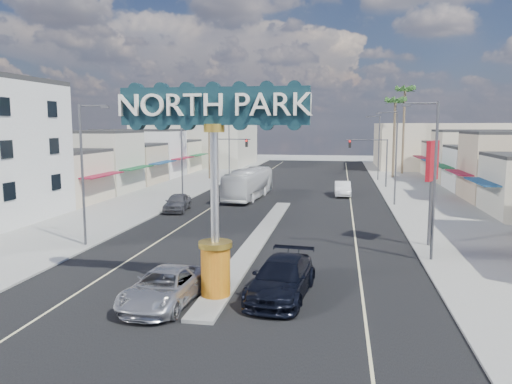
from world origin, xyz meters
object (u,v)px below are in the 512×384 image
(streetlight_r_near, at_px, (432,173))
(suv_right, at_px, (282,278))
(streetlight_r_far, at_px, (378,144))
(palm_right_mid, at_px, (395,105))
(streetlight_l_near, at_px, (85,168))
(streetlight_l_far, at_px, (230,143))
(city_bus, at_px, (248,184))
(palm_right_far, at_px, (405,94))
(suv_left, at_px, (164,287))
(traffic_signal_left, at_px, (226,152))
(gateway_sign, at_px, (214,167))
(traffic_signal_right, at_px, (372,153))
(car_parked_right, at_px, (343,189))
(palm_left_far, at_px, (209,98))
(bank_pylon_sign, at_px, (432,167))
(streetlight_l_mid, at_px, (183,151))
(car_parked_left, at_px, (177,202))
(streetlight_r_mid, at_px, (394,153))

(streetlight_r_near, relative_size, suv_right, 1.51)
(streetlight_r_far, relative_size, palm_right_mid, 0.74)
(streetlight_l_near, bearing_deg, streetlight_r_near, 0.00)
(streetlight_l_far, bearing_deg, city_bus, -72.17)
(palm_right_mid, height_order, palm_right_far, palm_right_far)
(suv_left, bearing_deg, traffic_signal_left, 104.15)
(gateway_sign, bearing_deg, traffic_signal_right, 77.67)
(palm_right_mid, distance_m, car_parked_right, 23.46)
(palm_left_far, height_order, suv_right, palm_left_far)
(traffic_signal_left, distance_m, bank_pylon_sign, 36.57)
(gateway_sign, relative_size, palm_right_mid, 0.76)
(streetlight_l_near, bearing_deg, palm_left_far, 93.67)
(traffic_signal_left, distance_m, palm_right_far, 31.22)
(bank_pylon_sign, bearing_deg, streetlight_l_mid, 166.76)
(palm_left_far, height_order, car_parked_left, palm_left_far)
(palm_right_mid, height_order, suv_left, palm_right_mid)
(palm_left_far, bearing_deg, streetlight_r_far, 4.88)
(streetlight_r_mid, relative_size, palm_right_mid, 0.74)
(car_parked_right, height_order, bank_pylon_sign, bank_pylon_sign)
(palm_left_far, height_order, palm_right_mid, palm_left_far)
(streetlight_l_mid, height_order, palm_right_far, palm_right_far)
(traffic_signal_right, relative_size, streetlight_l_near, 0.67)
(streetlight_r_mid, bearing_deg, car_parked_right, 128.40)
(streetlight_l_far, xyz_separation_m, palm_left_far, (-2.57, -2.00, 6.43))
(gateway_sign, distance_m, city_bus, 30.99)
(streetlight_l_near, xyz_separation_m, palm_left_far, (-2.57, 40.00, 6.43))
(streetlight_r_near, bearing_deg, suv_left, -143.80)
(palm_left_far, bearing_deg, streetlight_l_far, 37.92)
(suv_left, relative_size, city_bus, 0.49)
(palm_right_mid, bearing_deg, palm_right_far, 71.57)
(streetlight_r_far, height_order, palm_right_mid, palm_right_mid)
(traffic_signal_left, bearing_deg, streetlight_r_far, 22.20)
(palm_right_far, height_order, suv_right, palm_right_far)
(streetlight_l_mid, height_order, streetlight_l_far, same)
(streetlight_l_far, distance_m, car_parked_left, 28.77)
(traffic_signal_right, relative_size, streetlight_r_mid, 0.67)
(palm_right_far, relative_size, car_parked_left, 3.00)
(streetlight_l_far, bearing_deg, car_parked_left, -87.11)
(suv_right, distance_m, car_parked_left, 24.02)
(streetlight_l_far, height_order, suv_right, streetlight_l_far)
(palm_left_far, bearing_deg, palm_right_far, 23.20)
(streetlight_r_far, height_order, suv_left, streetlight_r_far)
(streetlight_r_mid, distance_m, suv_left, 31.94)
(gateway_sign, xyz_separation_m, car_parked_left, (-9.00, 21.61, -5.13))
(streetlight_l_near, bearing_deg, suv_right, -28.71)
(traffic_signal_left, bearing_deg, traffic_signal_right, 0.00)
(car_parked_left, bearing_deg, city_bus, 55.73)
(streetlight_l_far, relative_size, city_bus, 0.80)
(palm_right_mid, bearing_deg, traffic_signal_right, -107.63)
(streetlight_r_near, relative_size, car_parked_left, 1.91)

